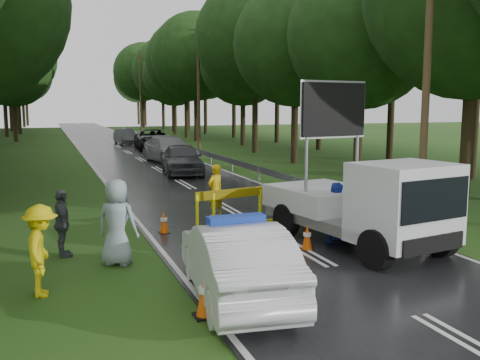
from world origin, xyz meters
name	(u,v)px	position (x,y,z in m)	size (l,w,h in m)	color
ground	(302,251)	(0.00, 0.00, 0.00)	(160.00, 160.00, 0.00)	#1B4413
road	(128,152)	(0.00, 30.00, 0.01)	(7.00, 140.00, 0.02)	black
guardrail	(175,144)	(3.70, 29.67, 0.55)	(0.12, 60.06, 0.70)	gray
utility_pole_near	(428,58)	(5.20, 2.00, 5.06)	(1.40, 0.24, 10.00)	#4B3A23
utility_pole_mid	(199,86)	(5.20, 28.00, 5.06)	(1.40, 0.24, 10.00)	#4B3A23
utility_pole_far	(141,93)	(5.20, 54.00, 5.06)	(1.40, 0.24, 10.00)	#4B3A23
police_sedan	(236,261)	(-2.69, -2.58, 0.73)	(2.04, 4.57, 1.60)	silver
work_truck	(366,204)	(1.61, -0.32, 1.15)	(3.15, 5.61, 4.24)	gray
barrier	(237,198)	(-0.62, 3.12, 0.88)	(2.77, 0.59, 1.16)	#FDFC0D
officer	(215,191)	(-0.80, 4.74, 0.86)	(0.63, 0.41, 1.73)	#E1B70C
civilian	(337,212)	(1.29, 0.50, 0.80)	(0.78, 0.61, 1.60)	#1C38B7
bystander_left	(41,251)	(-6.14, -1.15, 0.89)	(1.15, 0.66, 1.78)	#D5BE0B
bystander_mid	(62,223)	(-5.68, 1.50, 0.83)	(0.97, 0.40, 1.65)	#42454A
bystander_right	(117,222)	(-4.51, 0.41, 0.99)	(0.97, 0.63, 1.98)	#8A9BA6
queue_car_first	(182,159)	(0.80, 15.72, 0.81)	(1.92, 4.77, 1.63)	#393B40
queue_car_second	(170,149)	(1.48, 21.72, 0.82)	(2.30, 5.67, 1.64)	gray
queue_car_third	(153,140)	(2.37, 31.79, 0.82)	(2.72, 5.90, 1.64)	black
queue_car_fourth	(125,137)	(1.09, 38.78, 0.71)	(1.51, 4.33, 1.43)	#3A3C42
cone_near_left	(205,295)	(-3.50, -3.24, 0.40)	(0.39, 0.39, 0.82)	black
cone_center	(307,237)	(0.13, 0.00, 0.33)	(0.32, 0.32, 0.68)	black
cone_far	(278,202)	(1.40, 4.65, 0.37)	(0.36, 0.36, 0.76)	black
cone_left_mid	(164,222)	(-2.89, 3.00, 0.33)	(0.32, 0.32, 0.68)	black
cone_right	(306,201)	(2.40, 4.50, 0.37)	(0.36, 0.36, 0.76)	black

